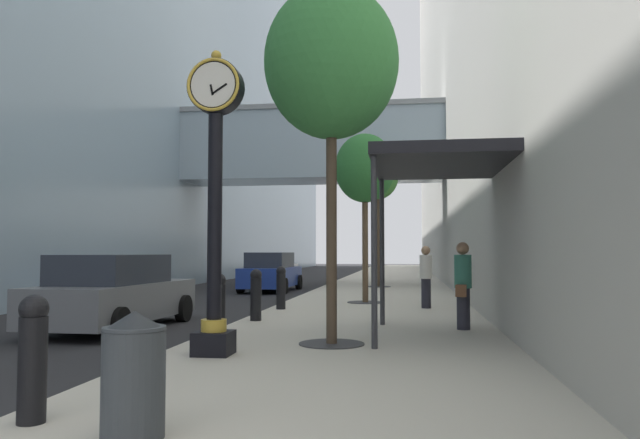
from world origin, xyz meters
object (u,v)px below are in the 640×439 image
(street_clock, at_px, (215,186))
(street_tree_mid_near, at_px, (365,170))
(street_tree_near, at_px, (331,64))
(street_tree_mid_far, at_px, (378,177))
(bollard_fourth, at_px, (256,294))
(car_grey_mid, at_px, (115,293))
(trash_bin, at_px, (134,373))
(car_blue_far, at_px, (271,272))
(pedestrian_by_clock, at_px, (426,275))
(bollard_third, at_px, (219,304))
(car_white_near, at_px, (274,268))
(bollard_nearest, at_px, (33,355))
(pedestrian_walking, at_px, (463,283))
(bollard_fifth, at_px, (281,287))

(street_clock, height_order, street_tree_mid_near, street_tree_mid_near)
(street_tree_near, distance_m, street_tree_mid_far, 16.75)
(bollard_fourth, bearing_deg, car_grey_mid, -163.18)
(trash_bin, xyz_separation_m, car_blue_far, (-3.48, 20.49, 0.13))
(pedestrian_by_clock, bearing_deg, car_blue_far, 126.71)
(street_tree_near, relative_size, car_blue_far, 1.34)
(street_tree_mid_far, bearing_deg, car_blue_far, -160.94)
(bollard_third, bearing_deg, street_tree_mid_far, 82.60)
(street_tree_mid_far, height_order, car_grey_mid, street_tree_mid_far)
(bollard_third, relative_size, car_white_near, 0.25)
(street_tree_near, bearing_deg, car_grey_mid, 155.16)
(car_grey_mid, distance_m, car_blue_far, 12.88)
(bollard_third, xyz_separation_m, street_tree_mid_far, (2.11, 16.27, 4.27))
(street_tree_near, distance_m, street_tree_mid_near, 8.40)
(bollard_fourth, xyz_separation_m, street_tree_near, (2.11, -3.22, 4.15))
(trash_bin, bearing_deg, bollard_fourth, 97.43)
(bollard_fourth, xyz_separation_m, trash_bin, (1.11, -8.51, -0.07))
(bollard_nearest, distance_m, car_white_near, 26.60)
(street_tree_mid_near, bearing_deg, car_grey_mid, -129.82)
(car_white_near, distance_m, car_blue_far, 6.28)
(trash_bin, bearing_deg, street_tree_mid_far, 87.39)
(bollard_nearest, bearing_deg, pedestrian_walking, 58.39)
(bollard_third, xyz_separation_m, car_blue_far, (-2.37, 14.72, 0.06))
(street_tree_mid_near, bearing_deg, trash_bin, -94.20)
(bollard_third, height_order, pedestrian_walking, pedestrian_walking)
(trash_bin, bearing_deg, street_tree_mid_near, 85.80)
(pedestrian_by_clock, distance_m, car_white_near, 16.37)
(bollard_fifth, xyz_separation_m, car_white_near, (-3.59, 15.41, 0.06))
(street_tree_mid_near, height_order, car_white_near, street_tree_mid_near)
(pedestrian_walking, relative_size, car_grey_mid, 0.37)
(bollard_fourth, bearing_deg, street_tree_mid_far, 81.13)
(pedestrian_walking, bearing_deg, car_grey_mid, 179.55)
(bollard_third, distance_m, trash_bin, 5.88)
(trash_bin, height_order, pedestrian_walking, pedestrian_walking)
(street_clock, height_order, bollard_fourth, street_clock)
(bollard_fifth, height_order, trash_bin, bollard_fifth)
(street_clock, height_order, bollard_third, street_clock)
(street_clock, bearing_deg, car_white_near, 100.20)
(bollard_third, xyz_separation_m, bollard_fifth, (0.00, 5.47, 0.00))
(street_clock, height_order, street_tree_mid_far, street_tree_mid_far)
(bollard_fourth, height_order, car_blue_far, car_blue_far)
(street_tree_mid_far, height_order, pedestrian_walking, street_tree_mid_far)
(street_clock, bearing_deg, street_tree_near, 38.25)
(street_tree_mid_near, xyz_separation_m, car_grey_mid, (-5.04, -6.04, -3.41))
(street_tree_near, distance_m, car_grey_mid, 6.90)
(bollard_fifth, bearing_deg, car_white_near, 103.11)
(street_tree_mid_near, height_order, pedestrian_walking, street_tree_mid_near)
(pedestrian_by_clock, relative_size, car_grey_mid, 0.36)
(street_tree_near, xyz_separation_m, pedestrian_by_clock, (1.77, 6.80, -3.85))
(bollard_fourth, xyz_separation_m, car_grey_mid, (-2.93, -0.88, 0.05))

